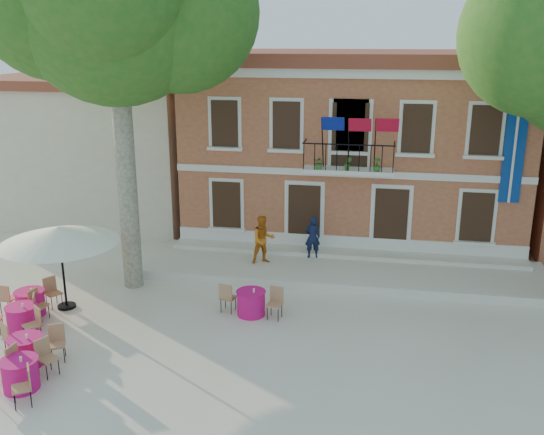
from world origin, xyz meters
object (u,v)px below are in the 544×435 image
Objects in this scene: pedestrian_navy at (313,237)px; cafe_table_0 at (30,301)px; patio_umbrella at (59,235)px; cafe_table_2 at (20,373)px; cafe_table_3 at (22,317)px; cafe_table_1 at (26,349)px; cafe_table_4 at (251,302)px; plane_tree_west at (114,3)px; pedestrian_orange at (263,239)px.

pedestrian_navy is 9.71m from cafe_table_0.
patio_umbrella is 8.76m from pedestrian_navy.
cafe_table_2 is 3.17m from cafe_table_3.
cafe_table_0 and cafe_table_2 have the same top height.
cafe_table_1 is (1.50, -2.68, 0.00)m from cafe_table_0.
pedestrian_navy is at bearing 57.88° from cafe_table_2.
patio_umbrella is 4.94m from cafe_table_2.
patio_umbrella is 1.81× the size of cafe_table_4.
plane_tree_west is 10.15m from cafe_table_1.
pedestrian_navy is 10.06m from cafe_table_3.
pedestrian_navy is at bearing 35.62° from cafe_table_0.
cafe_table_1 is (-4.71, -7.47, -0.74)m from pedestrian_orange.
cafe_table_3 is at bearing -116.00° from plane_tree_west.
pedestrian_orange is (-1.66, -0.85, 0.10)m from pedestrian_navy.
plane_tree_west reaches higher than pedestrian_navy.
cafe_table_1 is (-0.66, -5.37, -8.60)m from plane_tree_west.
pedestrian_orange reaches higher than cafe_table_3.
patio_umbrella is 6.10m from cafe_table_4.
cafe_table_3 is (-1.81, -3.70, -8.60)m from plane_tree_west.
cafe_table_0 is at bearing -169.88° from pedestrian_orange.
patio_umbrella is 1.90× the size of cafe_table_2.
plane_tree_west is at bearing 160.96° from cafe_table_4.
plane_tree_west is at bearing 51.16° from cafe_table_0.
cafe_table_3 is (-1.14, 1.66, 0.00)m from cafe_table_1.
cafe_table_3 is at bearing 121.17° from cafe_table_2.
cafe_table_4 is at bearing 37.33° from cafe_table_1.
pedestrian_navy is 0.89× the size of pedestrian_orange.
cafe_table_0 is 1.07m from cafe_table_3.
cafe_table_1 is 1.16m from cafe_table_2.
pedestrian_navy is 11.08m from cafe_table_2.
cafe_table_3 and cafe_table_4 have the same top height.
cafe_table_3 is (-0.43, -1.67, -1.94)m from patio_umbrella.
cafe_table_0 is at bearing 118.23° from cafe_table_2.
cafe_table_3 is (-7.52, -6.66, -0.65)m from pedestrian_navy.
patio_umbrella reaches higher than pedestrian_navy.
cafe_table_1 and cafe_table_4 have the same top height.
pedestrian_orange is at bearing 37.28° from patio_umbrella.
cafe_table_4 is (5.76, 0.51, -1.95)m from patio_umbrella.
patio_umbrella is at bearing 105.38° from cafe_table_2.
patio_umbrella is (-1.37, -2.03, -6.65)m from plane_tree_west.
plane_tree_west is 9.53m from cafe_table_3.
pedestrian_orange is 0.94× the size of cafe_table_1.
cafe_table_2 is (-5.88, -9.37, -0.65)m from pedestrian_navy.
pedestrian_navy is at bearing 73.47° from cafe_table_4.
cafe_table_3 is (-1.64, 2.71, 0.00)m from cafe_table_2.
cafe_table_0 is at bearing 109.56° from cafe_table_3.
patio_umbrella is 1.91× the size of cafe_table_3.
cafe_table_3 is at bearing -70.44° from cafe_table_0.
cafe_table_0 is (-7.88, -5.65, -0.65)m from pedestrian_navy.
pedestrian_navy is (7.09, 4.98, -1.29)m from patio_umbrella.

